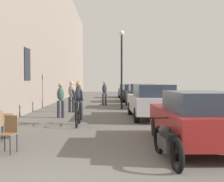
% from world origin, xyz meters
% --- Properties ---
extents(building_facade_left, '(0.54, 68.00, 11.88)m').
position_xyz_m(building_facade_left, '(-3.45, 14.00, 5.94)').
color(building_facade_left, gray).
rests_on(building_facade_left, ground_plane).
extents(cafe_chair_near_toward_street, '(0.44, 0.44, 0.89)m').
position_xyz_m(cafe_chair_near_toward_street, '(-1.36, 2.97, 0.52)').
color(cafe_chair_near_toward_street, black).
rests_on(cafe_chair_near_toward_street, ground_plane).
extents(cafe_table_mid, '(0.64, 0.64, 0.72)m').
position_xyz_m(cafe_table_mid, '(-2.16, 4.76, 0.52)').
color(cafe_table_mid, black).
rests_on(cafe_table_mid, ground_plane).
extents(cyclist_on_bicycle, '(0.52, 1.76, 1.74)m').
position_xyz_m(cyclist_on_bicycle, '(-0.10, 7.30, 0.81)').
color(cyclist_on_bicycle, black).
rests_on(cyclist_on_bicycle, ground_plane).
extents(pedestrian_near, '(0.38, 0.29, 1.65)m').
position_xyz_m(pedestrian_near, '(-1.16, 9.57, 0.93)').
color(pedestrian_near, '#26262D').
rests_on(pedestrian_near, ground_plane).
extents(pedestrian_mid, '(0.35, 0.26, 1.75)m').
position_xyz_m(pedestrian_mid, '(-0.95, 12.01, 0.98)').
color(pedestrian_mid, '#26262D').
rests_on(pedestrian_mid, ground_plane).
extents(pedestrian_far, '(0.38, 0.29, 1.74)m').
position_xyz_m(pedestrian_far, '(-0.78, 14.41, 0.98)').
color(pedestrian_far, '#26262D').
rests_on(pedestrian_far, ground_plane).
extents(pedestrian_furthest, '(0.37, 0.29, 1.74)m').
position_xyz_m(pedestrian_furthest, '(0.87, 16.64, 0.98)').
color(pedestrian_furthest, '#26262D').
rests_on(pedestrian_furthest, ground_plane).
extents(street_lamp, '(0.32, 0.32, 4.90)m').
position_xyz_m(street_lamp, '(1.96, 13.97, 3.11)').
color(street_lamp, black).
rests_on(street_lamp, ground_plane).
extents(parked_car_nearest, '(1.75, 4.12, 1.46)m').
position_xyz_m(parked_car_nearest, '(3.32, 3.49, 0.76)').
color(parked_car_nearest, maroon).
rests_on(parked_car_nearest, ground_plane).
extents(parked_car_second, '(1.91, 4.46, 1.58)m').
position_xyz_m(parked_car_second, '(3.09, 9.28, 0.82)').
color(parked_car_second, '#B7B7BC').
rests_on(parked_car_second, ground_plane).
extents(parked_car_third, '(1.93, 4.42, 1.56)m').
position_xyz_m(parked_car_third, '(3.30, 15.13, 0.81)').
color(parked_car_third, black).
rests_on(parked_car_third, ground_plane).
extents(parked_car_fourth, '(1.83, 4.20, 1.48)m').
position_xyz_m(parked_car_fourth, '(3.17, 20.38, 0.77)').
color(parked_car_fourth, black).
rests_on(parked_car_fourth, ground_plane).
extents(parked_car_fifth, '(1.78, 4.06, 1.43)m').
position_xyz_m(parked_car_fifth, '(3.16, 26.67, 0.74)').
color(parked_car_fifth, '#384C84').
rests_on(parked_car_fifth, ground_plane).
extents(parked_motorcycle, '(0.62, 2.15, 0.92)m').
position_xyz_m(parked_motorcycle, '(2.30, 2.17, 0.40)').
color(parked_motorcycle, black).
rests_on(parked_motorcycle, ground_plane).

